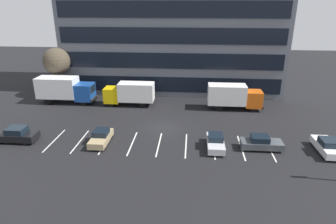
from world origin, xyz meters
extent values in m
plane|color=black|center=(0.00, 0.00, 0.00)|extent=(120.00, 120.00, 0.00)
cube|color=slate|center=(0.00, 18.00, 10.80)|extent=(34.02, 12.51, 21.60)
cube|color=black|center=(0.00, 11.69, 1.98)|extent=(32.66, 0.16, 2.30)
cube|color=black|center=(0.00, 11.69, 5.58)|extent=(32.66, 0.16, 2.30)
cube|color=black|center=(0.00, 11.69, 9.18)|extent=(32.66, 0.16, 2.30)
cube|color=black|center=(0.00, 11.69, 12.78)|extent=(32.66, 0.16, 2.30)
cube|color=silver|center=(-11.20, -4.27, 0.00)|extent=(0.14, 5.40, 0.01)
cube|color=silver|center=(-8.40, -4.27, 0.00)|extent=(0.14, 5.40, 0.01)
cube|color=silver|center=(-5.60, -4.27, 0.00)|extent=(0.14, 5.40, 0.01)
cube|color=silver|center=(-2.80, -4.27, 0.00)|extent=(0.14, 5.40, 0.01)
cube|color=silver|center=(0.00, -4.27, 0.00)|extent=(0.14, 5.40, 0.01)
cube|color=silver|center=(2.80, -4.27, 0.00)|extent=(0.14, 5.40, 0.01)
cube|color=silver|center=(5.60, -4.27, 0.00)|extent=(0.14, 5.40, 0.01)
cube|color=silver|center=(8.40, -4.27, 0.00)|extent=(0.14, 5.40, 0.01)
cube|color=silver|center=(11.20, -4.27, 0.00)|extent=(0.14, 5.40, 0.01)
cube|color=#194799|center=(-11.95, 7.76, 1.71)|extent=(2.36, 2.57, 2.36)
cube|color=black|center=(-10.79, 7.76, 2.19)|extent=(0.06, 2.16, 1.04)
cube|color=white|center=(-15.91, 7.76, 2.30)|extent=(5.57, 2.68, 2.89)
cube|color=black|center=(-10.72, 7.76, 0.70)|extent=(0.21, 2.57, 0.43)
cylinder|color=black|center=(-11.95, 8.87, 0.54)|extent=(1.07, 0.32, 1.07)
cylinder|color=black|center=(-11.95, 6.66, 0.54)|extent=(1.07, 0.32, 1.07)
cylinder|color=black|center=(-17.03, 8.87, 0.54)|extent=(1.07, 0.32, 1.07)
cylinder|color=black|center=(-17.03, 6.66, 0.54)|extent=(1.07, 0.32, 1.07)
cube|color=#D85914|center=(11.54, 7.05, 1.55)|extent=(2.13, 2.32, 2.13)
cube|color=black|center=(12.58, 7.05, 1.98)|extent=(0.06, 1.95, 0.94)
cube|color=white|center=(7.95, 7.05, 2.08)|extent=(5.04, 2.42, 2.62)
cube|color=black|center=(12.65, 7.05, 0.63)|extent=(0.19, 2.32, 0.39)
cylinder|color=black|center=(11.54, 8.04, 0.48)|extent=(0.97, 0.29, 0.97)
cylinder|color=black|center=(11.54, 6.05, 0.48)|extent=(0.97, 0.29, 0.97)
cylinder|color=black|center=(6.95, 8.04, 0.48)|extent=(0.97, 0.29, 0.97)
cylinder|color=black|center=(6.95, 6.05, 0.48)|extent=(0.97, 0.29, 0.97)
cube|color=yellow|center=(-7.92, 7.42, 1.49)|extent=(2.06, 2.24, 2.06)
cube|color=black|center=(-8.92, 7.42, 1.91)|extent=(0.06, 1.88, 0.90)
cube|color=white|center=(-4.46, 7.42, 2.01)|extent=(4.86, 2.34, 2.52)
cube|color=black|center=(-8.99, 7.42, 0.61)|extent=(0.19, 2.24, 0.37)
cylinder|color=black|center=(-7.92, 6.46, 0.47)|extent=(0.93, 0.28, 0.93)
cylinder|color=black|center=(-7.92, 8.38, 0.47)|extent=(0.93, 0.28, 0.93)
cylinder|color=black|center=(-3.49, 6.46, 0.47)|extent=(0.93, 0.28, 0.93)
cylinder|color=black|center=(-3.49, 8.38, 0.47)|extent=(0.93, 0.28, 0.93)
cube|color=tan|center=(-6.01, -4.52, 0.54)|extent=(1.65, 3.95, 0.64)
cube|color=black|center=(-6.01, -4.32, 1.14)|extent=(1.46, 1.66, 0.55)
cylinder|color=black|center=(-5.29, -5.79, 0.28)|extent=(0.20, 0.55, 0.55)
cylinder|color=black|center=(-6.73, -5.79, 0.28)|extent=(0.20, 0.55, 0.55)
cylinder|color=black|center=(-5.29, -3.26, 0.28)|extent=(0.20, 0.55, 0.55)
cylinder|color=black|center=(-6.73, -3.26, 0.28)|extent=(0.20, 0.55, 0.55)
cube|color=silver|center=(5.75, -4.64, 0.54)|extent=(1.66, 3.96, 0.64)
cube|color=black|center=(5.75, -4.44, 1.14)|extent=(1.46, 1.66, 0.55)
cylinder|color=black|center=(6.46, -5.90, 0.28)|extent=(0.20, 0.55, 0.55)
cylinder|color=black|center=(5.03, -5.90, 0.28)|extent=(0.20, 0.55, 0.55)
cylinder|color=black|center=(6.46, -3.37, 0.28)|extent=(0.20, 0.55, 0.55)
cylinder|color=black|center=(5.03, -3.37, 0.28)|extent=(0.20, 0.55, 0.55)
cube|color=black|center=(-15.09, -4.82, 0.61)|extent=(4.46, 1.87, 0.73)
cube|color=black|center=(-14.87, -4.82, 1.29)|extent=(1.87, 1.64, 0.62)
cylinder|color=black|center=(-16.52, -4.01, 0.31)|extent=(0.62, 0.23, 0.62)
cylinder|color=black|center=(-13.66, -5.63, 0.31)|extent=(0.62, 0.23, 0.62)
cylinder|color=black|center=(-13.66, -4.01, 0.31)|extent=(0.62, 0.23, 0.62)
cube|color=white|center=(16.51, -4.62, 0.57)|extent=(1.75, 4.17, 0.68)
cube|color=black|center=(16.51, -4.83, 1.20)|extent=(1.54, 1.75, 0.58)
cylinder|color=black|center=(15.76, -3.29, 0.29)|extent=(0.21, 0.58, 0.58)
cylinder|color=black|center=(17.27, -3.29, 0.29)|extent=(0.21, 0.58, 0.58)
cylinder|color=black|center=(15.76, -5.96, 0.29)|extent=(0.21, 0.58, 0.58)
cube|color=#474C51|center=(10.30, -4.46, 0.56)|extent=(4.05, 1.70, 0.66)
cube|color=black|center=(10.09, -4.46, 1.17)|extent=(1.70, 1.49, 0.57)
cylinder|color=black|center=(11.59, -3.72, 0.28)|extent=(0.57, 0.21, 0.57)
cylinder|color=black|center=(11.59, -5.19, 0.28)|extent=(0.57, 0.21, 0.57)
cylinder|color=black|center=(9.00, -3.72, 0.28)|extent=(0.57, 0.21, 0.57)
cylinder|color=black|center=(9.00, -5.19, 0.28)|extent=(0.57, 0.21, 0.57)
cylinder|color=#473323|center=(-17.00, 10.78, 1.95)|extent=(0.28, 0.28, 3.90)
sphere|color=#4C4233|center=(-17.00, 10.78, 5.46)|extent=(3.97, 3.97, 3.97)
camera|label=1|loc=(3.18, -31.31, 13.96)|focal=31.43mm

